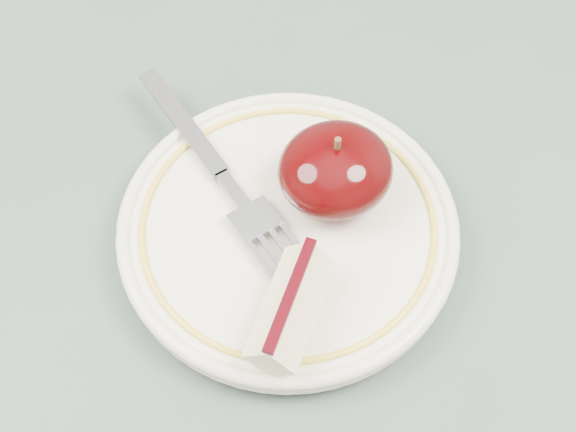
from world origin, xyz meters
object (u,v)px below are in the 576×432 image
table (209,406)px  plate (288,228)px  apple_half (335,170)px  fork (222,176)px

table → plate: bearing=26.5°
table → plate: 0.14m
apple_half → plate: bearing=-167.8°
table → fork: size_ratio=4.69×
table → apple_half: bearing=22.4°
plate → fork: bearing=111.9°
table → plate: (0.08, 0.04, 0.10)m
plate → table: bearing=-153.5°
apple_half → fork: apple_half is taller
plate → fork: size_ratio=1.09×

